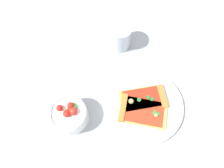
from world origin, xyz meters
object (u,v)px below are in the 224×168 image
at_px(plate, 144,105).
at_px(soda_glass, 120,37).
at_px(pizza_slice_far, 145,98).
at_px(pizza_slice_near, 140,111).
at_px(salad_bowl, 69,115).

xyz_separation_m(plate, soda_glass, (0.25, 0.10, 0.04)).
relative_size(plate, pizza_slice_far, 1.58).
height_order(plate, soda_glass, soda_glass).
height_order(pizza_slice_far, soda_glass, soda_glass).
distance_m(pizza_slice_near, salad_bowl, 0.24).
bearing_deg(plate, pizza_slice_far, -9.79).
relative_size(pizza_slice_near, pizza_slice_far, 0.98).
relative_size(salad_bowl, soda_glass, 1.21).
distance_m(salad_bowl, soda_glass, 0.34).
bearing_deg(pizza_slice_near, salad_bowl, 99.13).
bearing_deg(pizza_slice_far, salad_bowl, 108.67).
xyz_separation_m(plate, salad_bowl, (-0.06, 0.25, 0.03)).
distance_m(plate, pizza_slice_far, 0.03).
bearing_deg(salad_bowl, pizza_slice_far, -71.33).
bearing_deg(soda_glass, salad_bowl, 155.09).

